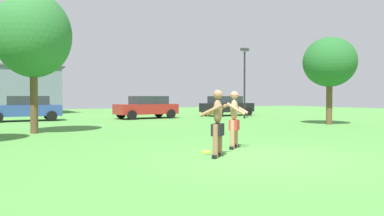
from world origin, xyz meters
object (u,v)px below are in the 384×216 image
object	(u,v)px
player_in_black	(217,122)
tree_near_building	(33,36)
car_blue_near_post	(25,108)
tree_right_field	(330,62)
frisbee	(206,152)
player_with_cap	(234,117)
car_black_mid_lot	(227,106)
car_red_far_end	(147,107)
lamp_post	(245,75)

from	to	relation	value
player_in_black	tree_near_building	world-z (taller)	tree_near_building
car_blue_near_post	tree_right_field	size ratio (longest dim) A/B	0.91
player_in_black	tree_near_building	size ratio (longest dim) A/B	0.29
car_blue_near_post	tree_right_field	xyz separation A→B (m)	(14.33, -11.35, 2.59)
frisbee	tree_near_building	distance (m)	9.57
car_blue_near_post	player_with_cap	bearing A→B (deg)	-75.72
player_with_cap	car_blue_near_post	bearing A→B (deg)	104.28
player_with_cap	frisbee	xyz separation A→B (m)	(-1.11, -0.24, -0.92)
car_black_mid_lot	car_red_far_end	xyz separation A→B (m)	(-7.11, -0.39, 0.00)
player_in_black	tree_near_building	bearing A→B (deg)	110.78
frisbee	car_red_far_end	xyz separation A→B (m)	(4.65, 15.54, 0.81)
car_red_far_end	lamp_post	xyz separation A→B (m)	(5.97, -3.43, 2.27)
lamp_post	car_black_mid_lot	bearing A→B (deg)	73.42
frisbee	lamp_post	world-z (taller)	lamp_post
player_with_cap	car_black_mid_lot	size ratio (longest dim) A/B	0.38
player_in_black	car_blue_near_post	distance (m)	17.76
frisbee	car_black_mid_lot	bearing A→B (deg)	53.57
lamp_post	tree_near_building	size ratio (longest dim) A/B	0.85
player_with_cap	car_black_mid_lot	world-z (taller)	player_with_cap
tree_near_building	car_blue_near_post	bearing A→B (deg)	87.19
tree_right_field	car_red_far_end	bearing A→B (deg)	122.97
car_black_mid_lot	car_red_far_end	bearing A→B (deg)	-176.85
car_black_mid_lot	car_red_far_end	size ratio (longest dim) A/B	1.00
player_with_cap	car_black_mid_lot	xyz separation A→B (m)	(10.64, 15.69, -0.11)
player_with_cap	player_in_black	distance (m)	1.67
lamp_post	tree_near_building	world-z (taller)	tree_near_building
player_with_cap	car_red_far_end	xyz separation A→B (m)	(3.54, 15.30, -0.11)
car_red_far_end	tree_right_field	distance (m)	12.42
lamp_post	tree_right_field	size ratio (longest dim) A/B	1.03
player_in_black	car_red_far_end	xyz separation A→B (m)	(4.83, 16.36, -0.07)
car_red_far_end	tree_near_building	distance (m)	11.61
player_in_black	frisbee	bearing A→B (deg)	77.34
car_blue_near_post	tree_right_field	bearing A→B (deg)	-38.37
car_red_far_end	car_black_mid_lot	bearing A→B (deg)	3.15
tree_right_field	car_black_mid_lot	bearing A→B (deg)	87.30
car_black_mid_lot	player_with_cap	bearing A→B (deg)	-124.15
car_red_far_end	frisbee	bearing A→B (deg)	-106.65
car_red_far_end	tree_right_field	bearing A→B (deg)	-57.03
player_in_black	lamp_post	world-z (taller)	lamp_post
frisbee	car_black_mid_lot	xyz separation A→B (m)	(11.75, 15.93, 0.81)
car_blue_near_post	frisbee	bearing A→B (deg)	-79.56
tree_right_field	tree_near_building	distance (m)	15.00
player_in_black	frisbee	distance (m)	1.22
car_red_far_end	tree_right_field	world-z (taller)	tree_right_field
tree_near_building	lamp_post	bearing A→B (deg)	16.47
car_red_far_end	tree_near_building	size ratio (longest dim) A/B	0.76
frisbee	tree_near_building	bearing A→B (deg)	113.86
frisbee	car_black_mid_lot	size ratio (longest dim) A/B	0.06
car_black_mid_lot	frisbee	bearing A→B (deg)	-126.43
player_with_cap	car_red_far_end	world-z (taller)	player_with_cap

